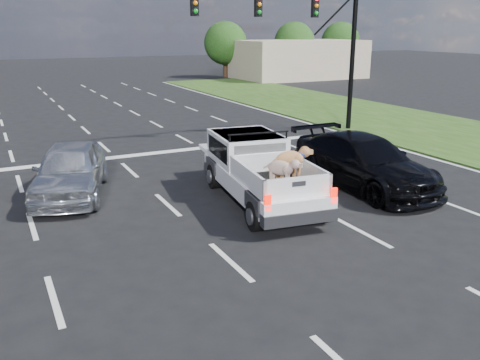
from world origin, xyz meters
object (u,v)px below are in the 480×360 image
at_px(traffic_signal, 310,27).
at_px(black_coupe, 364,162).
at_px(silver_sedan, 70,170).
at_px(pickup_truck, 259,170).

relative_size(traffic_signal, black_coupe, 1.69).
bearing_deg(black_coupe, silver_sedan, 158.33).
bearing_deg(pickup_truck, traffic_signal, 56.28).
height_order(traffic_signal, black_coupe, traffic_signal).
relative_size(pickup_truck, silver_sedan, 1.20).
distance_m(silver_sedan, black_coupe, 8.70).
height_order(traffic_signal, pickup_truck, traffic_signal).
bearing_deg(black_coupe, traffic_signal, 67.70).
height_order(silver_sedan, black_coupe, black_coupe).
height_order(traffic_signal, silver_sedan, traffic_signal).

